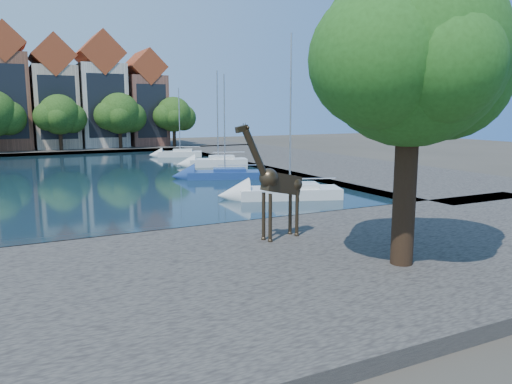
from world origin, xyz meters
TOP-DOWN VIEW (x-y plane):
  - ground at (0.00, 0.00)m, footprint 160.00×160.00m
  - water_basin at (0.00, 24.00)m, footprint 38.00×50.00m
  - near_quay at (0.00, -7.00)m, footprint 50.00×14.00m
  - far_quay at (0.00, 56.00)m, footprint 60.00×16.00m
  - right_quay at (25.00, 24.00)m, footprint 14.00×52.00m
  - plane_tree at (7.62, -9.01)m, footprint 8.32×6.40m
  - townhouse_center at (-4.00, 55.99)m, footprint 5.44×9.18m
  - townhouse_east_inner at (2.00, 55.99)m, footprint 5.94×9.18m
  - townhouse_east_mid at (8.50, 55.99)m, footprint 6.43×9.18m
  - townhouse_east_end at (15.00, 55.99)m, footprint 5.44×9.18m
  - far_tree_mid_east at (2.10, 50.49)m, footprint 7.02×5.40m
  - far_tree_east at (10.11, 50.49)m, footprint 7.54×5.80m
  - far_tree_far_east at (18.09, 50.49)m, footprint 6.76×5.20m
  - giraffe_statue at (5.19, -3.86)m, footprint 3.43×1.11m
  - sailboat_right_a at (12.00, 6.48)m, footprint 7.20×4.58m
  - sailboat_right_b at (12.00, 17.49)m, footprint 6.78×4.48m
  - sailboat_right_c at (15.00, 26.26)m, footprint 6.33×3.73m
  - sailboat_right_d at (14.88, 38.45)m, footprint 5.74×3.72m

SIDE VIEW (x-z plane):
  - ground at x=0.00m, z-range 0.00..0.00m
  - water_basin at x=0.00m, z-range 0.00..0.08m
  - near_quay at x=0.00m, z-range 0.00..0.50m
  - far_quay at x=0.00m, z-range 0.00..0.50m
  - right_quay at x=25.00m, z-range 0.00..0.50m
  - sailboat_right_b at x=12.00m, z-range -3.90..4.99m
  - sailboat_right_d at x=14.88m, z-range -3.69..4.89m
  - sailboat_right_a at x=12.00m, z-range -4.78..6.03m
  - sailboat_right_c at x=15.00m, z-range -4.23..5.62m
  - giraffe_statue at x=5.19m, z-range 0.46..5.39m
  - far_tree_far_east at x=18.09m, z-range 1.40..8.76m
  - far_tree_mid_east at x=2.10m, z-range 1.37..8.89m
  - far_tree_east at x=10.11m, z-range 1.32..9.16m
  - townhouse_east_end at x=15.00m, z-range -0.11..14.32m
  - plane_tree at x=7.62m, z-range 2.36..12.98m
  - townhouse_east_inner at x=2.00m, z-range -0.16..15.63m
  - townhouse_east_mid at x=8.50m, z-range -0.22..16.43m
  - townhouse_center at x=-4.00m, z-range -0.10..16.83m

